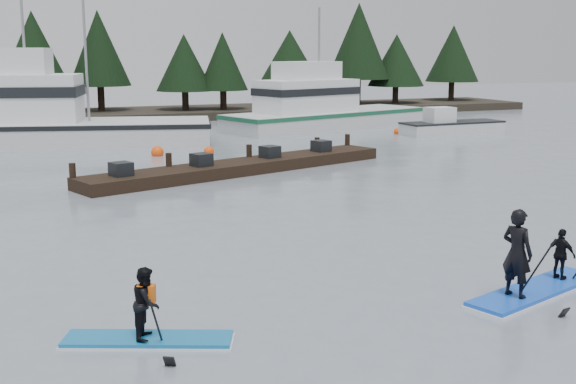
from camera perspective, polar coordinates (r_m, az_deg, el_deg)
name	(u,v)px	position (r m, az deg, el deg)	size (l,w,h in m)	color
ground	(399,297)	(15.07, 8.76, -8.19)	(160.00, 160.00, 0.00)	gray
far_shore	(102,116)	(54.85, -14.47, 5.87)	(70.00, 8.00, 0.60)	#2D281E
treeline	(102,120)	(54.87, -14.45, 5.56)	(60.00, 4.00, 8.00)	black
fishing_boat_large	(36,131)	(40.78, -19.27, 4.54)	(17.84, 9.01, 9.76)	silver
fishing_boat_medium	(322,119)	(47.02, 2.69, 5.78)	(14.92, 8.22, 8.56)	silver
skiff	(452,128)	(44.89, 12.85, 4.96)	(6.43, 1.93, 0.75)	silver
floating_dock	(242,167)	(29.89, -3.66, 2.00)	(14.30, 1.91, 0.48)	black
buoy_d	(209,154)	(35.41, -6.26, 2.99)	(0.50, 0.50, 0.50)	#FF4E0C
buoy_c	(398,134)	(44.45, 8.65, 4.57)	(0.48, 0.48, 0.48)	#FF4E0C
buoy_b	(158,156)	(35.22, -10.27, 2.84)	(0.61, 0.61, 0.61)	#FF4E0C
paddleboard_solo	(147,316)	(12.73, -11.07, -9.60)	(2.92, 1.77, 1.83)	#116BA7
paddleboard_duo	(532,268)	(15.59, 18.75, -5.71)	(3.83, 1.98, 2.42)	blue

